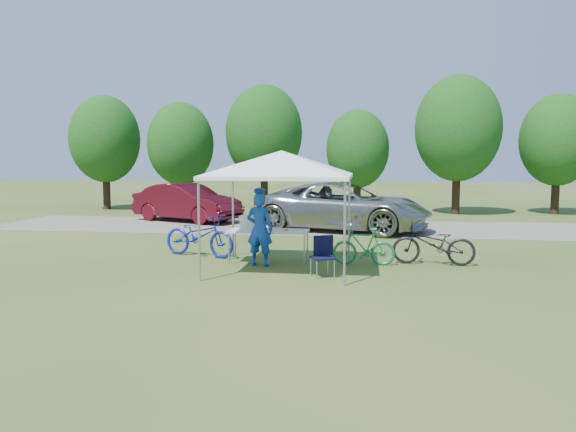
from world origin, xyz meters
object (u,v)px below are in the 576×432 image
object	(u,v)px
cyclist	(260,229)
sedan	(187,202)
folding_table	(269,232)
minivan	(344,206)
bike_dark	(434,244)
bike_blue	(199,235)
folding_chair	(323,253)
cooler	(250,223)
bike_green	(364,246)

from	to	relation	value
cyclist	sedan	bearing A→B (deg)	-54.89
folding_table	minivan	distance (m)	6.53
bike_dark	sedan	bearing A→B (deg)	-127.31
cyclist	bike_dark	bearing A→B (deg)	-163.27
bike_blue	cyclist	bearing A→B (deg)	-101.57
sedan	folding_table	bearing A→B (deg)	-126.13
folding_chair	bike_blue	xyz separation A→B (m)	(-3.38, 2.03, 0.03)
cyclist	minivan	bearing A→B (deg)	-96.95
bike_blue	sedan	world-z (taller)	sedan
folding_table	bike_dark	size ratio (longest dim) A/B	1.00
cooler	sedan	size ratio (longest dim) A/B	0.10
minivan	sedan	bearing A→B (deg)	87.69
bike_blue	bike_green	bearing A→B (deg)	-79.21
bike_green	sedan	distance (m)	11.00
sedan	bike_dark	bearing A→B (deg)	-108.84
cooler	bike_green	world-z (taller)	cooler
bike_green	minivan	world-z (taller)	minivan
folding_table	bike_green	distance (m)	2.34
bike_dark	minivan	bearing A→B (deg)	-153.08
folding_chair	bike_blue	distance (m)	3.94
bike_blue	bike_dark	size ratio (longest dim) A/B	1.08
folding_table	cyclist	world-z (taller)	cyclist
folding_chair	cyclist	bearing A→B (deg)	124.18
folding_table	minivan	bearing A→B (deg)	76.01
minivan	sedan	world-z (taller)	minivan
cyclist	sedan	distance (m)	9.99
bike_blue	bike_dark	world-z (taller)	bike_blue
sedan	cyclist	bearing A→B (deg)	-128.14
bike_green	folding_chair	bearing A→B (deg)	-28.69
folding_chair	minivan	size ratio (longest dim) A/B	0.14
bike_blue	bike_dark	xyz separation A→B (m)	(5.91, -0.37, -0.04)
bike_blue	bike_green	xyz separation A→B (m)	(4.25, -0.61, -0.10)
cooler	cyclist	world-z (taller)	cyclist
cyclist	bike_green	world-z (taller)	cyclist
bike_dark	bike_blue	bearing A→B (deg)	-88.08
cooler	bike_green	size ratio (longest dim) A/B	0.33
folding_table	bike_blue	size ratio (longest dim) A/B	0.93
folding_table	folding_chair	world-z (taller)	folding_chair
bike_dark	minivan	distance (m)	6.57
minivan	bike_dark	bearing A→B (deg)	-143.26
folding_table	cyclist	size ratio (longest dim) A/B	1.11
folding_chair	folding_table	bearing A→B (deg)	110.86
folding_table	folding_chair	distance (m)	2.05
folding_table	cooler	world-z (taller)	cooler
folding_table	bike_dark	bearing A→B (deg)	3.23
cyclist	bike_green	xyz separation A→B (m)	(2.45, 0.45, -0.43)
cyclist	sedan	xyz separation A→B (m)	(-4.68, 8.83, -0.10)
bike_blue	minivan	size ratio (longest dim) A/B	0.34
folding_chair	minivan	bearing A→B (deg)	64.70
folding_chair	cyclist	world-z (taller)	cyclist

